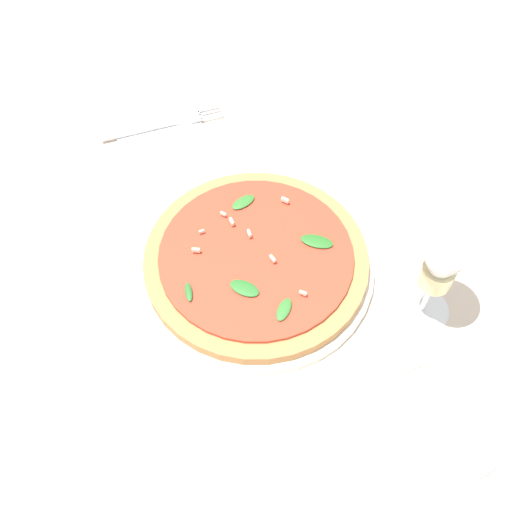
# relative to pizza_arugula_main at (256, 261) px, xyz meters

# --- Properties ---
(ground_plane) EXTENTS (6.00, 6.00, 0.00)m
(ground_plane) POSITION_rel_pizza_arugula_main_xyz_m (0.01, 0.01, -0.02)
(ground_plane) COLOR beige
(pizza_arugula_main) EXTENTS (0.34, 0.34, 0.05)m
(pizza_arugula_main) POSITION_rel_pizza_arugula_main_xyz_m (0.00, 0.00, 0.00)
(pizza_arugula_main) COLOR silver
(pizza_arugula_main) RESTS_ON ground_plane
(wine_glass) EXTENTS (0.08, 0.08, 0.16)m
(wine_glass) POSITION_rel_pizza_arugula_main_xyz_m (0.20, -0.13, 0.09)
(wine_glass) COLOR white
(wine_glass) RESTS_ON ground_plane
(napkin) EXTENTS (0.16, 0.12, 0.01)m
(napkin) POSITION_rel_pizza_arugula_main_xyz_m (-0.08, 0.33, -0.01)
(napkin) COLOR white
(napkin) RESTS_ON ground_plane
(fork) EXTENTS (0.22, 0.02, 0.00)m
(fork) POSITION_rel_pizza_arugula_main_xyz_m (-0.07, 0.33, -0.01)
(fork) COLOR silver
(fork) RESTS_ON ground_plane
(side_plate_white) EXTENTS (0.16, 0.16, 0.02)m
(side_plate_white) POSITION_rel_pizza_arugula_main_xyz_m (0.16, -0.28, -0.01)
(side_plate_white) COLOR silver
(side_plate_white) RESTS_ON ground_plane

